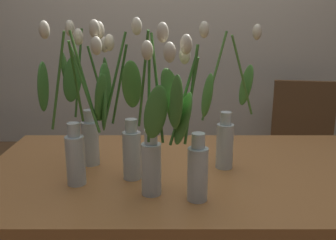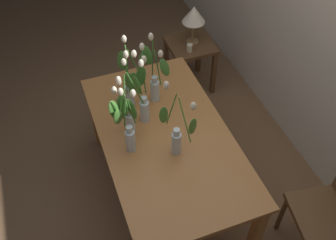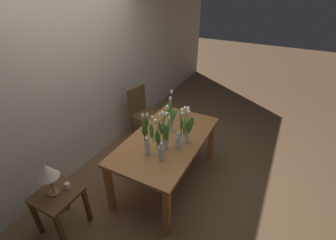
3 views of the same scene
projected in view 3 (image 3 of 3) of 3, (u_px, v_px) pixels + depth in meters
name	position (u px, v px, depth m)	size (l,w,h in m)	color
ground_plane	(167.00, 180.00, 3.48)	(18.00, 18.00, 0.00)	brown
room_wall_rear	(80.00, 76.00, 3.32)	(9.00, 0.10, 2.70)	beige
dining_table	(167.00, 144.00, 3.14)	(1.60, 0.90, 0.74)	#B7753D
tulip_vase_0	(164.00, 138.00, 2.79)	(0.15, 0.16, 0.57)	silver
tulip_vase_1	(147.00, 140.00, 2.73)	(0.18, 0.20, 0.58)	silver
tulip_vase_2	(187.00, 130.00, 2.89)	(0.15, 0.21, 0.54)	silver
tulip_vase_3	(179.00, 133.00, 2.80)	(0.23, 0.22, 0.59)	silver
tulip_vase_4	(161.00, 142.00, 2.63)	(0.24, 0.19, 0.58)	silver
tulip_vase_5	(171.00, 120.00, 3.13)	(0.25, 0.22, 0.57)	silver
dining_chair	(142.00, 110.00, 4.19)	(0.46, 0.46, 0.93)	brown
side_table	(59.00, 201.00, 2.62)	(0.44, 0.44, 0.55)	brown
table_lamp	(47.00, 172.00, 2.40)	(0.22, 0.22, 0.40)	olive
pillar_candle	(68.00, 186.00, 2.60)	(0.06, 0.06, 0.07)	beige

